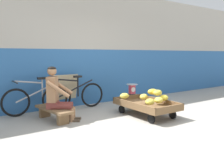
# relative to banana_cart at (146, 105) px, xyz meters

# --- Properties ---
(ground_plane) EXTENTS (80.00, 80.00, 0.00)m
(ground_plane) POSITION_rel_banana_cart_xyz_m (-0.56, -0.68, -0.24)
(ground_plane) COLOR #A39E93
(back_wall) EXTENTS (16.00, 0.30, 3.18)m
(back_wall) POSITION_rel_banana_cart_xyz_m (-0.56, 1.98, 1.35)
(back_wall) COLOR #2D609E
(back_wall) RESTS_ON ground
(banana_cart) EXTENTS (0.86, 1.45, 0.36)m
(banana_cart) POSITION_rel_banana_cart_xyz_m (0.00, 0.00, 0.00)
(banana_cart) COLOR brown
(banana_cart) RESTS_ON ground
(banana_pile) EXTENTS (0.84, 1.08, 0.26)m
(banana_pile) POSITION_rel_banana_cart_xyz_m (-0.00, -0.12, 0.22)
(banana_pile) COLOR yellow
(banana_pile) RESTS_ON banana_cart
(low_bench) EXTENTS (0.45, 1.13, 0.27)m
(low_bench) POSITION_rel_banana_cart_xyz_m (-1.87, 0.82, -0.04)
(low_bench) COLOR brown
(low_bench) RESTS_ON ground
(vendor_seated) EXTENTS (0.74, 0.67, 1.14)m
(vendor_seated) POSITION_rel_banana_cart_xyz_m (-1.80, 0.77, 0.33)
(vendor_seated) COLOR #9E704C
(vendor_seated) RESTS_ON ground
(plastic_crate) EXTENTS (0.36, 0.28, 0.30)m
(plastic_crate) POSITION_rel_banana_cart_xyz_m (0.41, 1.00, -0.09)
(plastic_crate) COLOR gold
(plastic_crate) RESTS_ON ground
(weighing_scale) EXTENTS (0.30, 0.30, 0.29)m
(weighing_scale) POSITION_rel_banana_cart_xyz_m (0.41, 1.00, 0.21)
(weighing_scale) COLOR #28282D
(weighing_scale) RESTS_ON plastic_crate
(bicycle_near_left) EXTENTS (1.66, 0.48, 0.86)m
(bicycle_near_left) POSITION_rel_banana_cart_xyz_m (-1.94, 1.60, 0.11)
(bicycle_near_left) COLOR black
(bicycle_near_left) RESTS_ON ground
(bicycle_far_left) EXTENTS (1.66, 0.48, 0.86)m
(bicycle_far_left) POSITION_rel_banana_cart_xyz_m (-1.05, 1.51, 0.11)
(bicycle_far_left) COLOR black
(bicycle_far_left) RESTS_ON ground
(sign_board) EXTENTS (0.70, 0.24, 0.88)m
(sign_board) POSITION_rel_banana_cart_xyz_m (-1.21, 1.79, 0.20)
(sign_board) COLOR #C6B289
(sign_board) RESTS_ON ground
(shopping_bag) EXTENTS (0.18, 0.12, 0.24)m
(shopping_bag) POSITION_rel_banana_cart_xyz_m (0.46, 0.65, -0.12)
(shopping_bag) COLOR #D13D4C
(shopping_bag) RESTS_ON ground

